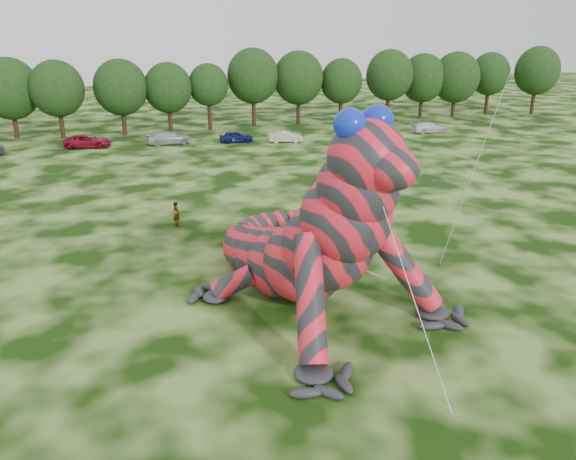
{
  "coord_description": "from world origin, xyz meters",
  "views": [
    {
      "loc": [
        -10.3,
        -18.41,
        13.65
      ],
      "look_at": [
        -2.95,
        6.54,
        4.0
      ],
      "focal_mm": 35.0,
      "sensor_mm": 36.0,
      "label": 1
    }
  ],
  "objects_px": {
    "car_3": "(169,138)",
    "car_5": "(286,137)",
    "car_7": "(429,127)",
    "spectator_2": "(376,161)",
    "tree_12": "(341,91)",
    "tree_8": "(169,98)",
    "tree_11": "(298,88)",
    "tree_6": "(58,100)",
    "car_6": "(370,129)",
    "spectator_5": "(335,213)",
    "tree_14": "(422,86)",
    "tree_13": "(389,86)",
    "tree_16": "(489,83)",
    "car_2": "(88,141)",
    "spectator_3": "(369,155)",
    "tree_10": "(253,87)",
    "tree_9": "(209,97)",
    "car_4": "(236,137)",
    "tree_7": "(122,97)",
    "inflatable_gecko": "(286,200)",
    "spectator_0": "(177,214)",
    "tree_15": "(455,85)",
    "tree_5": "(11,98)",
    "tree_17": "(536,81)"
  },
  "relations": [
    {
      "from": "tree_5",
      "to": "car_6",
      "type": "distance_m",
      "value": 44.88
    },
    {
      "from": "tree_14",
      "to": "car_7",
      "type": "height_order",
      "value": "tree_14"
    },
    {
      "from": "car_2",
      "to": "car_4",
      "type": "bearing_deg",
      "value": -85.95
    },
    {
      "from": "inflatable_gecko",
      "to": "spectator_5",
      "type": "bearing_deg",
      "value": 32.49
    },
    {
      "from": "inflatable_gecko",
      "to": "tree_10",
      "type": "bearing_deg",
      "value": 55.05
    },
    {
      "from": "tree_12",
      "to": "tree_16",
      "type": "relative_size",
      "value": 0.96
    },
    {
      "from": "tree_8",
      "to": "tree_14",
      "type": "bearing_deg",
      "value": 2.64
    },
    {
      "from": "tree_8",
      "to": "tree_10",
      "type": "height_order",
      "value": "tree_10"
    },
    {
      "from": "inflatable_gecko",
      "to": "tree_15",
      "type": "bearing_deg",
      "value": 26.93
    },
    {
      "from": "car_3",
      "to": "car_5",
      "type": "distance_m",
      "value": 13.96
    },
    {
      "from": "car_5",
      "to": "spectator_2",
      "type": "height_order",
      "value": "spectator_2"
    },
    {
      "from": "car_7",
      "to": "spectator_2",
      "type": "relative_size",
      "value": 2.92
    },
    {
      "from": "inflatable_gecko",
      "to": "car_3",
      "type": "relative_size",
      "value": 4.02
    },
    {
      "from": "car_4",
      "to": "tree_7",
      "type": "bearing_deg",
      "value": 57.61
    },
    {
      "from": "car_4",
      "to": "car_6",
      "type": "height_order",
      "value": "car_6"
    },
    {
      "from": "tree_11",
      "to": "tree_9",
      "type": "bearing_deg",
      "value": -176.18
    },
    {
      "from": "tree_13",
      "to": "tree_16",
      "type": "distance_m",
      "value": 18.46
    },
    {
      "from": "spectator_5",
      "to": "tree_9",
      "type": "bearing_deg",
      "value": 24.05
    },
    {
      "from": "tree_6",
      "to": "tree_7",
      "type": "xyz_separation_m",
      "value": [
        7.48,
        0.12,
        -0.01
      ]
    },
    {
      "from": "tree_13",
      "to": "spectator_5",
      "type": "distance_m",
      "value": 46.49
    },
    {
      "from": "tree_14",
      "to": "tree_16",
      "type": "xyz_separation_m",
      "value": [
        11.99,
        0.65,
        -0.01
      ]
    },
    {
      "from": "tree_13",
      "to": "car_5",
      "type": "distance_m",
      "value": 21.98
    },
    {
      "from": "tree_10",
      "to": "tree_9",
      "type": "bearing_deg",
      "value": -168.98
    },
    {
      "from": "tree_11",
      "to": "spectator_5",
      "type": "bearing_deg",
      "value": -103.81
    },
    {
      "from": "inflatable_gecko",
      "to": "tree_14",
      "type": "bearing_deg",
      "value": 31.03
    },
    {
      "from": "tree_6",
      "to": "spectator_0",
      "type": "relative_size",
      "value": 5.24
    },
    {
      "from": "tree_12",
      "to": "tree_16",
      "type": "distance_m",
      "value": 25.49
    },
    {
      "from": "tree_11",
      "to": "tree_6",
      "type": "bearing_deg",
      "value": -177.24
    },
    {
      "from": "tree_11",
      "to": "tree_17",
      "type": "distance_m",
      "value": 38.19
    },
    {
      "from": "tree_14",
      "to": "spectator_0",
      "type": "xyz_separation_m",
      "value": [
        -40.72,
        -38.85,
        -3.8
      ]
    },
    {
      "from": "tree_12",
      "to": "tree_8",
      "type": "bearing_deg",
      "value": -178.22
    },
    {
      "from": "spectator_5",
      "to": "spectator_0",
      "type": "bearing_deg",
      "value": 96.55
    },
    {
      "from": "tree_8",
      "to": "spectator_3",
      "type": "bearing_deg",
      "value": -52.61
    },
    {
      "from": "tree_10",
      "to": "car_4",
      "type": "height_order",
      "value": "tree_10"
    },
    {
      "from": "tree_6",
      "to": "tree_14",
      "type": "distance_m",
      "value": 51.06
    },
    {
      "from": "tree_8",
      "to": "spectator_2",
      "type": "xyz_separation_m",
      "value": [
        17.55,
        -25.82,
        -3.64
      ]
    },
    {
      "from": "car_2",
      "to": "spectator_3",
      "type": "relative_size",
      "value": 2.92
    },
    {
      "from": "tree_11",
      "to": "car_5",
      "type": "xyz_separation_m",
      "value": [
        -5.3,
        -11.84,
        -4.36
      ]
    },
    {
      "from": "car_4",
      "to": "car_7",
      "type": "height_order",
      "value": "car_7"
    },
    {
      "from": "tree_9",
      "to": "car_6",
      "type": "height_order",
      "value": "tree_9"
    },
    {
      "from": "inflatable_gecko",
      "to": "car_5",
      "type": "xyz_separation_m",
      "value": [
        11.25,
        38.82,
        -4.58
      ]
    },
    {
      "from": "tree_6",
      "to": "tree_10",
      "type": "xyz_separation_m",
      "value": [
        24.95,
        1.89,
        0.51
      ]
    },
    {
      "from": "tree_17",
      "to": "spectator_5",
      "type": "xyz_separation_m",
      "value": [
        -48.24,
        -39.47,
        -4.32
      ]
    },
    {
      "from": "tree_5",
      "to": "tree_16",
      "type": "bearing_deg",
      "value": 0.78
    },
    {
      "from": "tree_12",
      "to": "tree_16",
      "type": "xyz_separation_m",
      "value": [
        25.44,
        1.63,
        0.2
      ]
    },
    {
      "from": "tree_13",
      "to": "car_5",
      "type": "xyz_separation_m",
      "value": [
        -18.65,
        -10.77,
        -4.39
      ]
    },
    {
      "from": "tree_6",
      "to": "car_4",
      "type": "distance_m",
      "value": 22.46
    },
    {
      "from": "car_7",
      "to": "tree_11",
      "type": "bearing_deg",
      "value": 51.89
    },
    {
      "from": "car_6",
      "to": "spectator_5",
      "type": "xyz_separation_m",
      "value": [
        -16.67,
        -31.03,
        0.11
      ]
    },
    {
      "from": "tree_11",
      "to": "tree_13",
      "type": "relative_size",
      "value": 0.99
    }
  ]
}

